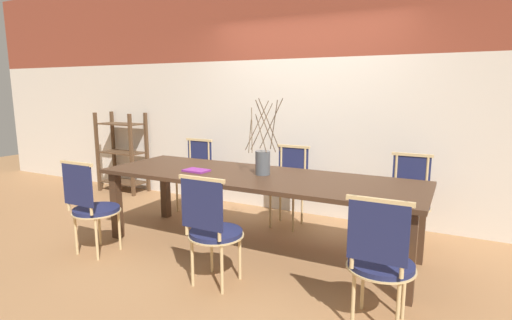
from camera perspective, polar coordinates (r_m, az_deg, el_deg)
name	(u,v)px	position (r m, az deg, el deg)	size (l,w,h in m)	color
ground_plane	(256,249)	(4.16, 0.00, -12.57)	(16.00, 16.00, 0.00)	#9E7047
wall_rear	(307,89)	(5.11, 7.25, 9.98)	(12.00, 0.06, 3.20)	beige
dining_table	(256,183)	(3.95, 0.00, -3.28)	(3.20, 1.02, 0.77)	#422B1C
chair_near_leftend	(92,205)	(4.19, -22.44, -5.94)	(0.46, 0.46, 0.94)	#1E234C
chair_near_left	(212,227)	(3.29, -6.26, -9.55)	(0.46, 0.46, 0.94)	#1E234C
chair_near_center	(380,259)	(2.83, 17.29, -13.32)	(0.46, 0.46, 0.94)	#1E234C
chair_far_leftend	(194,173)	(5.39, -8.84, -1.83)	(0.46, 0.46, 0.94)	#1E234C
chair_far_left	(288,184)	(4.73, 4.66, -3.42)	(0.46, 0.46, 0.94)	#1E234C
chair_far_center	(408,198)	(4.41, 20.90, -5.06)	(0.46, 0.46, 0.94)	#1E234C
vase_centerpiece	(263,161)	(3.92, 0.97, -0.13)	(0.36, 0.36, 0.75)	#4C5156
book_stack	(196,170)	(4.14, -8.53, -1.49)	(0.26, 0.19, 0.02)	#842D8C
shelving_rack	(122,153)	(6.62, -18.58, 1.00)	(0.76, 0.38, 1.25)	#513823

